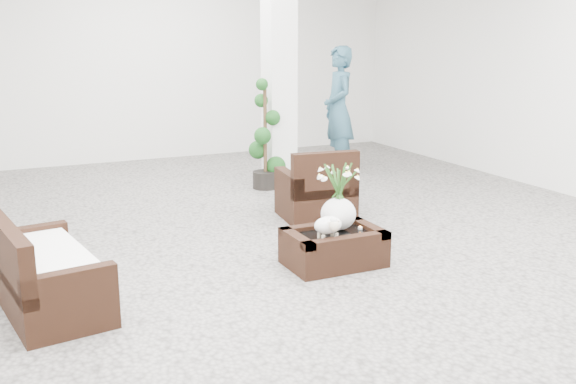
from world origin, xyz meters
name	(u,v)px	position (x,y,z in m)	size (l,w,h in m)	color
ground	(284,248)	(0.00, 0.00, 0.00)	(11.00, 11.00, 0.00)	gray
column	(279,63)	(1.20, 2.80, 1.75)	(0.40, 0.40, 3.50)	white
coffee_table	(334,249)	(0.23, -0.65, 0.16)	(0.90, 0.60, 0.31)	black
sheep_figurine	(328,227)	(0.11, -0.75, 0.42)	(0.28, 0.23, 0.21)	white
planter_narcissus	(339,189)	(0.33, -0.55, 0.71)	(0.44, 0.44, 0.80)	white
tealight	(360,228)	(0.53, -0.63, 0.33)	(0.04, 0.04, 0.03)	white
armchair	(316,183)	(0.83, 0.91, 0.43)	(0.80, 0.77, 0.85)	black
loveseat	(47,262)	(-2.34, -0.56, 0.38)	(1.42, 0.68, 0.76)	black
topiary	(265,135)	(0.88, 2.57, 0.77)	(0.41, 0.41, 1.53)	#143E14
shopper	(338,110)	(2.41, 3.20, 0.99)	(0.72, 0.47, 1.98)	#325D71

